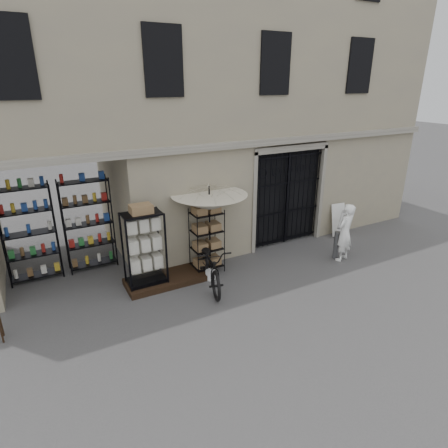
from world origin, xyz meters
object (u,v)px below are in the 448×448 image
display_cabinet (145,252)px  wire_rack (207,241)px  shopkeeper (341,259)px  white_bucket (210,275)px  market_umbrella (209,198)px  bicycle (211,284)px  easel_sign (342,221)px  steel_bollard (336,245)px

display_cabinet → wire_rack: bearing=2.1°
shopkeeper → white_bucket: bearing=-28.2°
market_umbrella → white_bucket: market_umbrella is taller
wire_rack → market_umbrella: (0.12, 0.06, 1.15)m
bicycle → easel_sign: size_ratio=2.04×
wire_rack → steel_bollard: 3.77m
wire_rack → steel_bollard: wire_rack is taller
display_cabinet → market_umbrella: 2.10m
white_bucket → market_umbrella: bearing=64.2°
display_cabinet → bicycle: (1.44, -0.63, -0.96)m
wire_rack → easel_sign: (4.85, 0.01, -0.31)m
wire_rack → bicycle: size_ratio=0.81×
wire_rack → white_bucket: 0.88m
wire_rack → bicycle: 1.15m
display_cabinet → easel_sign: size_ratio=1.85×
bicycle → shopkeeper: (3.94, -0.51, 0.00)m
display_cabinet → easel_sign: bearing=-0.1°
bicycle → steel_bollard: bicycle is taller
steel_bollard → shopkeeper: steel_bollard is taller
easel_sign → bicycle: bearing=-165.8°
market_umbrella → easel_sign: market_umbrella is taller
steel_bollard → shopkeeper: bearing=-61.7°
market_umbrella → shopkeeper: 4.29m
display_cabinet → bicycle: size_ratio=0.91×
steel_bollard → shopkeeper: (0.09, -0.17, -0.41)m
wire_rack → market_umbrella: market_umbrella is taller
display_cabinet → easel_sign: display_cabinet is taller
market_umbrella → bicycle: bearing=-115.8°
display_cabinet → bicycle: 1.84m
bicycle → shopkeeper: 3.98m
display_cabinet → steel_bollard: 5.41m
bicycle → steel_bollard: (3.85, -0.34, 0.41)m
wire_rack → easel_sign: 4.86m
display_cabinet → wire_rack: size_ratio=1.12×
wire_rack → shopkeeper: wire_rack is taller
wire_rack → bicycle: wire_rack is taller
white_bucket → shopkeeper: 3.90m
bicycle → white_bucket: bearing=78.4°
white_bucket → easel_sign: bearing=5.6°
wire_rack → bicycle: bearing=-89.4°
market_umbrella → white_bucket: bearing=-115.8°
shopkeeper → wire_rack: bearing=-35.5°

